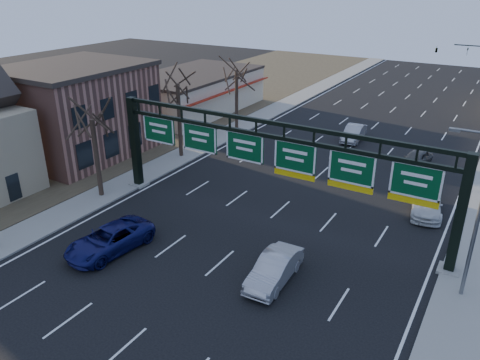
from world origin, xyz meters
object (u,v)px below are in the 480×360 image
Objects in this scene: car_blue_suv at (110,239)px; sign_gantry at (271,159)px; car_silver_sedan at (274,269)px; car_white_wagon at (427,203)px.

sign_gantry is at bearing 58.06° from car_blue_suv.
sign_gantry is at bearing 117.63° from car_silver_sedan.
car_white_wagon is (15.59, 15.21, -0.06)m from car_blue_suv.
car_blue_suv is 1.20× the size of car_silver_sedan.
car_silver_sedan is at bearing -124.45° from car_white_wagon.
car_white_wagon is at bearing 51.11° from car_blue_suv.
sign_gantry is 7.83m from car_silver_sedan.
car_silver_sedan is 13.99m from car_white_wagon.
sign_gantry is 4.95× the size of car_white_wagon.
sign_gantry is 5.21× the size of car_silver_sedan.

